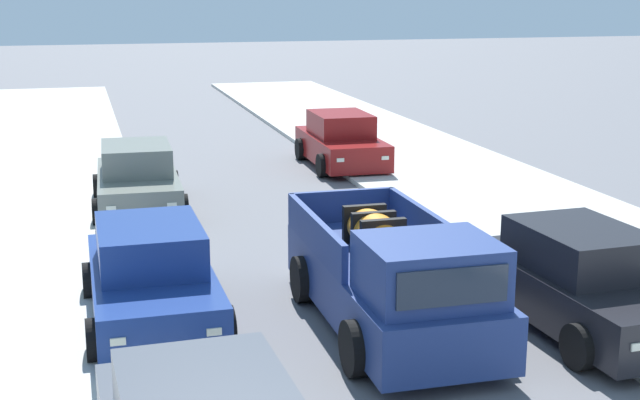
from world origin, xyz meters
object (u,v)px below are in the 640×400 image
(car_left_near, at_px, (341,142))
(car_right_near, at_px, (137,180))
(pickup_truck, at_px, (392,279))
(car_left_far, at_px, (151,278))
(car_right_mid, at_px, (581,282))

(car_left_near, height_order, car_right_near, same)
(pickup_truck, bearing_deg, car_left_near, 76.74)
(pickup_truck, xyz_separation_m, car_left_far, (-3.40, 1.28, -0.10))
(car_left_near, xyz_separation_m, car_right_near, (-5.99, -3.76, 0.00))
(car_right_near, xyz_separation_m, car_right_mid, (5.90, -9.05, 0.00))
(car_left_near, height_order, car_right_mid, same)
(car_left_near, distance_m, car_right_mid, 12.82)
(car_left_near, relative_size, car_left_far, 1.00)
(car_right_mid, height_order, car_left_far, same)
(car_left_near, bearing_deg, car_right_near, -147.88)
(car_right_mid, xyz_separation_m, car_left_far, (-6.19, 1.87, 0.00))
(car_left_near, height_order, car_left_far, same)
(car_right_near, relative_size, car_right_mid, 1.00)
(car_right_near, xyz_separation_m, car_left_far, (-0.29, -7.18, 0.00))
(pickup_truck, distance_m, car_right_near, 9.02)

